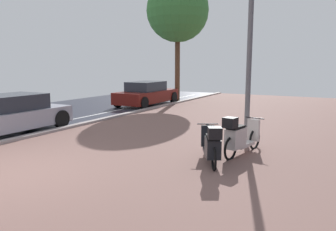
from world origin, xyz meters
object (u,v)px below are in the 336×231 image
scooter_mid (239,137)px  parked_car_far (147,94)px  street_tree (178,11)px  lamp_post (251,22)px  scooter_near (212,145)px  parked_car_near (6,115)px

scooter_mid → parked_car_far: parked_car_far is taller
scooter_mid → street_tree: street_tree is taller
parked_car_far → street_tree: size_ratio=0.60×
scooter_mid → lamp_post: lamp_post is taller
scooter_near → lamp_post: 3.68m
parked_car_far → lamp_post: lamp_post is taller
scooter_mid → parked_car_far: 10.43m
parked_car_near → street_tree: (0.75, 10.74, 4.62)m
parked_car_far → street_tree: bearing=73.4°
street_tree → scooter_near: bearing=-59.6°
parked_car_far → scooter_mid: bearing=-45.5°
lamp_post → scooter_mid: bearing=-82.4°
scooter_mid → street_tree: size_ratio=0.26×
scooter_mid → scooter_near: bearing=-109.7°
scooter_mid → parked_car_near: bearing=-172.4°
parked_car_far → street_tree: (0.69, 2.31, 4.61)m
scooter_mid → street_tree: (-6.62, 9.75, 4.75)m
lamp_post → street_tree: (-6.45, 8.44, 1.89)m
street_tree → lamp_post: bearing=-52.6°
lamp_post → street_tree: bearing=127.4°
scooter_mid → parked_car_far: size_ratio=0.44×
scooter_near → street_tree: bearing=120.4°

